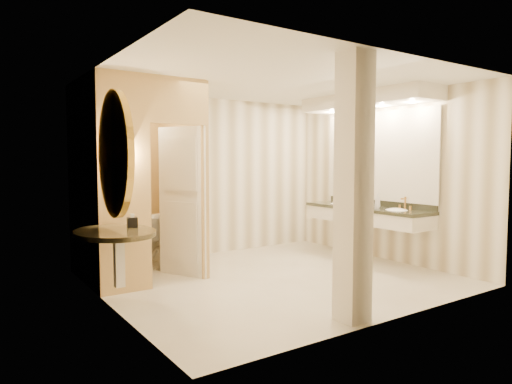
{
  "coord_description": "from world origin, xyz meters",
  "views": [
    {
      "loc": [
        -3.71,
        -4.99,
        1.63
      ],
      "look_at": [
        -0.18,
        0.2,
        1.19
      ],
      "focal_mm": 32.0,
      "sensor_mm": 36.0,
      "label": 1
    }
  ],
  "objects": [
    {
      "name": "floor",
      "position": [
        0.0,
        0.0,
        0.0
      ],
      "size": [
        4.5,
        4.5,
        0.0
      ],
      "primitive_type": "plane",
      "color": "silver",
      "rests_on": "ground"
    },
    {
      "name": "ceiling",
      "position": [
        0.0,
        0.0,
        2.7
      ],
      "size": [
        4.5,
        4.5,
        0.0
      ],
      "primitive_type": "plane",
      "rotation": [
        3.14,
        0.0,
        0.0
      ],
      "color": "silver",
      "rests_on": "wall_back"
    },
    {
      "name": "wall_back",
      "position": [
        0.0,
        2.0,
        1.35
      ],
      "size": [
        4.5,
        0.02,
        2.7
      ],
      "primitive_type": "cube",
      "color": "white",
      "rests_on": "floor"
    },
    {
      "name": "wall_front",
      "position": [
        0.0,
        -2.0,
        1.35
      ],
      "size": [
        4.5,
        0.02,
        2.7
      ],
      "primitive_type": "cube",
      "color": "white",
      "rests_on": "floor"
    },
    {
      "name": "wall_left",
      "position": [
        -2.25,
        0.0,
        1.35
      ],
      "size": [
        0.02,
        4.0,
        2.7
      ],
      "primitive_type": "cube",
      "color": "white",
      "rests_on": "floor"
    },
    {
      "name": "wall_right",
      "position": [
        2.25,
        0.0,
        1.35
      ],
      "size": [
        0.02,
        4.0,
        2.7
      ],
      "primitive_type": "cube",
      "color": "white",
      "rests_on": "floor"
    },
    {
      "name": "toilet_closet",
      "position": [
        -1.13,
        0.97,
        1.39
      ],
      "size": [
        1.5,
        1.55,
        2.7
      ],
      "color": "#DDBD73",
      "rests_on": "floor"
    },
    {
      "name": "wall_sconce",
      "position": [
        -1.93,
        0.43,
        1.73
      ],
      "size": [
        0.14,
        0.14,
        0.42
      ],
      "color": "#BC873C",
      "rests_on": "toilet_closet"
    },
    {
      "name": "vanity",
      "position": [
        1.98,
        0.12,
        1.63
      ],
      "size": [
        0.75,
        2.43,
        2.09
      ],
      "color": "silver",
      "rests_on": "floor"
    },
    {
      "name": "console_shelf",
      "position": [
        -2.21,
        -0.1,
        1.35
      ],
      "size": [
        1.06,
        1.06,
        1.98
      ],
      "color": "black",
      "rests_on": "floor"
    },
    {
      "name": "pillar",
      "position": [
        -0.34,
        -1.78,
        1.35
      ],
      "size": [
        0.28,
        0.28,
        2.7
      ],
      "primitive_type": "cube",
      "color": "silver",
      "rests_on": "floor"
    },
    {
      "name": "tissue_box",
      "position": [
        -1.99,
        0.02,
        0.93
      ],
      "size": [
        0.14,
        0.14,
        0.11
      ],
      "primitive_type": "cube",
      "rotation": [
        0.0,
        0.0,
        -0.24
      ],
      "color": "black",
      "rests_on": "console_shelf"
    },
    {
      "name": "toilet",
      "position": [
        -1.1,
        1.7,
        0.42
      ],
      "size": [
        0.58,
        0.88,
        0.83
      ],
      "primitive_type": "imported",
      "rotation": [
        0.0,
        0.0,
        3.29
      ],
      "color": "white",
      "rests_on": "floor"
    },
    {
      "name": "soap_bottle_a",
      "position": [
        1.83,
        -0.2,
        0.93
      ],
      "size": [
        0.07,
        0.07,
        0.12
      ],
      "primitive_type": "imported",
      "rotation": [
        0.0,
        0.0,
        0.25
      ],
      "color": "beige",
      "rests_on": "vanity"
    },
    {
      "name": "soap_bottle_b",
      "position": [
        1.94,
        0.36,
        0.94
      ],
      "size": [
        0.12,
        0.12,
        0.13
      ],
      "primitive_type": "imported",
      "rotation": [
        0.0,
        0.0,
        -0.22
      ],
      "color": "silver",
      "rests_on": "vanity"
    },
    {
      "name": "soap_bottle_c",
      "position": [
        1.95,
        -0.12,
        0.99
      ],
      "size": [
        0.1,
        0.1,
        0.23
      ],
      "primitive_type": "imported",
      "rotation": [
        0.0,
        0.0,
        0.07
      ],
      "color": "#C6B28C",
      "rests_on": "vanity"
    }
  ]
}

